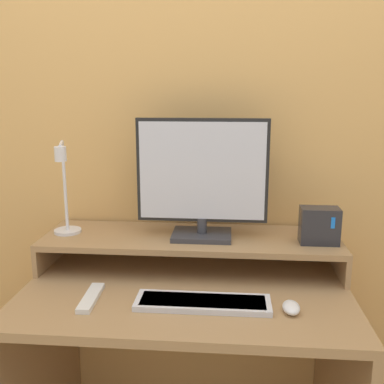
{
  "coord_description": "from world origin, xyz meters",
  "views": [
    {
      "loc": [
        0.14,
        -1.07,
        1.38
      ],
      "look_at": [
        0.02,
        0.38,
        1.05
      ],
      "focal_mm": 42.0,
      "sensor_mm": 36.0,
      "label": 1
    }
  ],
  "objects_px": {
    "monitor": "(202,178)",
    "remote_control": "(91,298)",
    "keyboard": "(203,302)",
    "mouse": "(291,307)",
    "router_dock": "(319,226)",
    "desk_lamp": "(65,196)"
  },
  "relations": [
    {
      "from": "monitor",
      "to": "remote_control",
      "type": "xyz_separation_m",
      "value": [
        -0.34,
        -0.3,
        -0.34
      ]
    },
    {
      "from": "keyboard",
      "to": "monitor",
      "type": "bearing_deg",
      "value": 94.39
    },
    {
      "from": "remote_control",
      "to": "mouse",
      "type": "bearing_deg",
      "value": -2.38
    },
    {
      "from": "monitor",
      "to": "keyboard",
      "type": "distance_m",
      "value": 0.45
    },
    {
      "from": "router_dock",
      "to": "mouse",
      "type": "xyz_separation_m",
      "value": [
        -0.13,
        -0.3,
        -0.17
      ]
    },
    {
      "from": "keyboard",
      "to": "remote_control",
      "type": "relative_size",
      "value": 2.18
    },
    {
      "from": "router_dock",
      "to": "keyboard",
      "type": "xyz_separation_m",
      "value": [
        -0.4,
        -0.27,
        -0.18
      ]
    },
    {
      "from": "desk_lamp",
      "to": "remote_control",
      "type": "height_order",
      "value": "desk_lamp"
    },
    {
      "from": "desk_lamp",
      "to": "router_dock",
      "type": "height_order",
      "value": "desk_lamp"
    },
    {
      "from": "desk_lamp",
      "to": "keyboard",
      "type": "bearing_deg",
      "value": -27.1
    },
    {
      "from": "keyboard",
      "to": "remote_control",
      "type": "height_order",
      "value": "keyboard"
    },
    {
      "from": "desk_lamp",
      "to": "mouse",
      "type": "distance_m",
      "value": 0.89
    },
    {
      "from": "monitor",
      "to": "desk_lamp",
      "type": "height_order",
      "value": "monitor"
    },
    {
      "from": "monitor",
      "to": "router_dock",
      "type": "bearing_deg",
      "value": -4.09
    },
    {
      "from": "keyboard",
      "to": "mouse",
      "type": "relative_size",
      "value": 5.05
    },
    {
      "from": "mouse",
      "to": "desk_lamp",
      "type": "bearing_deg",
      "value": 159.97
    },
    {
      "from": "monitor",
      "to": "mouse",
      "type": "height_order",
      "value": "monitor"
    },
    {
      "from": "desk_lamp",
      "to": "remote_control",
      "type": "xyz_separation_m",
      "value": [
        0.17,
        -0.26,
        -0.27
      ]
    },
    {
      "from": "router_dock",
      "to": "monitor",
      "type": "bearing_deg",
      "value": 175.91
    },
    {
      "from": "keyboard",
      "to": "mouse",
      "type": "distance_m",
      "value": 0.27
    },
    {
      "from": "remote_control",
      "to": "monitor",
      "type": "bearing_deg",
      "value": 41.65
    },
    {
      "from": "desk_lamp",
      "to": "mouse",
      "type": "height_order",
      "value": "desk_lamp"
    }
  ]
}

